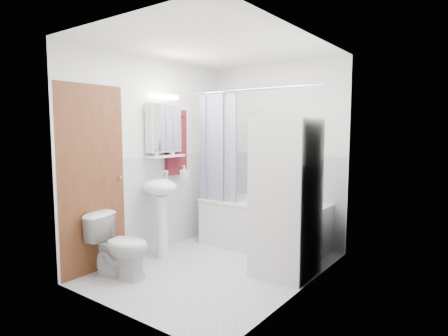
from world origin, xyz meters
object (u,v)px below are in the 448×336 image
Objects in this scene: washer_dryer at (286,196)px; toilet at (120,246)px; sink at (161,199)px; bathtub at (264,222)px.

washer_dryer is 2.51× the size of toilet.
sink is 0.78m from toilet.
washer_dryer reaches higher than sink.
sink is at bearing -7.74° from toilet.
washer_dryer is at bearing -65.96° from toilet.
bathtub is 2.41× the size of toilet.
toilet is (0.09, -0.67, -0.38)m from sink.
bathtub is at bearing 52.38° from sink.
washer_dryer is (0.63, -0.62, 0.50)m from bathtub.
sink reaches higher than bathtub.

